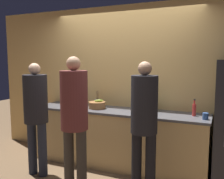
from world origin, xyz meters
TOP-DOWN VIEW (x-y plane):
  - ground_plane at (0.00, 0.00)m, footprint 14.00×14.00m
  - wall_back at (0.00, 0.69)m, footprint 5.20×0.06m
  - counter at (0.00, 0.37)m, footprint 2.81×0.67m
  - person_left at (-0.96, -0.43)m, footprint 0.34×0.34m
  - person_center at (-0.17, -0.64)m, footprint 0.34×0.34m
  - person_right at (0.65, -0.34)m, footprint 0.33×0.33m
  - fruit_bowl at (-0.35, 0.33)m, footprint 0.28×0.28m
  - utensil_crock at (-0.46, 0.57)m, footprint 0.10×0.10m
  - bottle_dark at (-0.64, 0.18)m, footprint 0.08×0.08m
  - bottle_red at (1.16, 0.39)m, footprint 0.05×0.05m
  - bottle_clear at (-0.62, 0.39)m, footprint 0.07×0.07m
  - cup_white at (-1.11, 0.55)m, footprint 0.08×0.08m
  - cup_blue at (1.32, 0.24)m, footprint 0.08×0.08m
  - potted_plant at (0.51, 0.51)m, footprint 0.16×0.16m

SIDE VIEW (x-z plane):
  - ground_plane at x=0.00m, z-range 0.00..0.00m
  - counter at x=0.00m, z-range 0.00..0.92m
  - cup_white at x=-1.11m, z-range 0.91..1.00m
  - cup_blue at x=1.32m, z-range 0.91..1.00m
  - fruit_bowl at x=-0.35m, z-range 0.90..1.05m
  - utensil_crock at x=-0.46m, z-range 0.85..1.11m
  - person_left at x=-0.96m, z-range 0.16..1.82m
  - bottle_clear at x=-0.62m, z-range 0.89..1.08m
  - person_right at x=0.65m, z-range 0.15..1.84m
  - bottle_dark at x=-0.64m, z-range 0.89..1.11m
  - bottle_red at x=1.16m, z-range 0.89..1.13m
  - person_center at x=-0.17m, z-range 0.17..1.92m
  - potted_plant at x=0.51m, z-range 0.93..1.18m
  - wall_back at x=0.00m, z-range 0.00..2.60m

